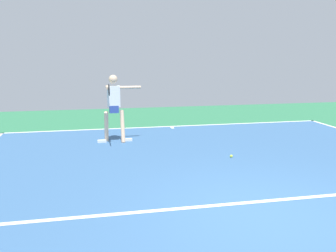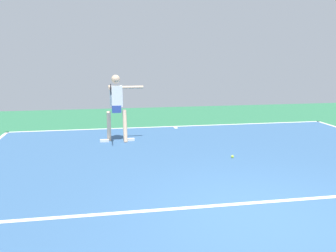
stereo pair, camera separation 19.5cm
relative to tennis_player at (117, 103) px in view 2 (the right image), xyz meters
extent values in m
plane|color=#2D754C|center=(-1.96, 5.03, -1.07)|extent=(22.76, 22.76, 0.00)
cube|color=#38608E|center=(-1.96, 5.03, -1.07)|extent=(10.73, 13.80, 0.00)
cube|color=white|center=(-1.96, -1.83, -1.07)|extent=(10.73, 0.10, 0.01)
cube|color=white|center=(-1.96, 4.57, -1.07)|extent=(8.05, 0.10, 0.01)
cube|color=white|center=(-1.96, -1.63, -1.07)|extent=(0.10, 0.30, 0.01)
cylinder|color=beige|center=(-0.21, -0.04, -0.64)|extent=(0.12, 0.38, 0.89)
cube|color=white|center=(-0.35, -0.04, -1.04)|extent=(0.24, 0.10, 0.07)
cylinder|color=beige|center=(0.23, -0.03, -0.64)|extent=(0.12, 0.38, 0.89)
cube|color=white|center=(0.36, -0.03, -1.04)|extent=(0.24, 0.10, 0.07)
cube|color=#2D4799|center=(0.01, -0.04, -0.16)|extent=(0.25, 0.20, 0.20)
cube|color=white|center=(0.01, -0.04, 0.19)|extent=(0.34, 0.19, 0.57)
sphere|color=beige|center=(0.01, -0.04, 0.65)|extent=(0.23, 0.23, 0.23)
cylinder|color=beige|center=(-0.45, -0.04, 0.42)|extent=(0.57, 0.09, 0.08)
cylinder|color=beige|center=(0.17, 0.25, 0.45)|extent=(0.09, 0.57, 0.08)
cylinder|color=black|center=(0.16, 0.65, 0.45)|extent=(0.03, 0.22, 0.03)
torus|color=black|center=(0.16, 0.89, 0.45)|extent=(0.03, 0.29, 0.29)
cylinder|color=silver|center=(0.16, 0.89, 0.45)|extent=(0.01, 0.25, 0.25)
sphere|color=#C6E53D|center=(-2.58, 2.07, -1.04)|extent=(0.07, 0.07, 0.07)
camera|label=1|loc=(0.47, 9.56, 1.27)|focal=37.71mm
camera|label=2|loc=(0.28, 9.60, 1.27)|focal=37.71mm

